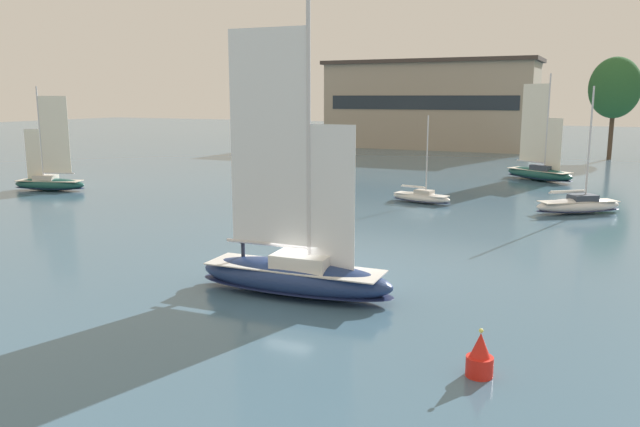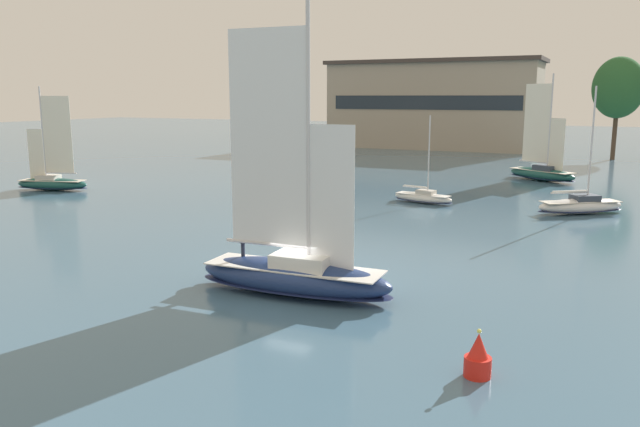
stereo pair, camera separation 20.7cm
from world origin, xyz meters
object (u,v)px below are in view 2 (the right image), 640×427
object	(u,v)px
sailboat_main	(294,272)
sailboat_moored_far_slip	(52,182)
sailboat_moored_near_marina	(581,205)
channel_buoy	(478,358)
tree_shore_left	(618,88)
sailboat_moored_outer_mooring	(423,197)
sailboat_moored_mid_channel	(542,172)

from	to	relation	value
sailboat_main	sailboat_moored_far_slip	size ratio (longest dim) A/B	1.32
sailboat_moored_near_marina	sailboat_moored_far_slip	distance (m)	51.54
sailboat_moored_far_slip	channel_buoy	xyz separation A→B (m)	(49.36, -25.19, -0.19)
tree_shore_left	sailboat_moored_near_marina	bearing A→B (deg)	-91.77
channel_buoy	sailboat_moored_outer_mooring	bearing A→B (deg)	109.45
sailboat_main	sailboat_moored_mid_channel	xyz separation A→B (m)	(6.01, 50.05, -0.13)
sailboat_moored_outer_mooring	sailboat_moored_far_slip	bearing A→B (deg)	-166.15
tree_shore_left	sailboat_moored_outer_mooring	xyz separation A→B (m)	(-14.98, -51.93, -10.40)
sailboat_main	sailboat_moored_near_marina	size ratio (longest dim) A/B	1.34
sailboat_moored_outer_mooring	channel_buoy	distance (m)	36.45
tree_shore_left	channel_buoy	distance (m)	86.95
sailboat_moored_mid_channel	sailboat_moored_outer_mooring	distance (m)	22.57
sailboat_main	channel_buoy	world-z (taller)	sailboat_main
tree_shore_left	sailboat_main	bearing A→B (deg)	-99.13
sailboat_moored_mid_channel	sailboat_moored_outer_mooring	bearing A→B (deg)	-110.73
sailboat_moored_near_marina	sailboat_moored_outer_mooring	world-z (taller)	sailboat_moored_near_marina
sailboat_main	sailboat_moored_far_slip	xyz separation A→B (m)	(-39.20, 19.77, -0.23)
sailboat_moored_far_slip	sailboat_moored_outer_mooring	xyz separation A→B (m)	(37.23, 9.18, -0.33)
sailboat_moored_mid_channel	tree_shore_left	bearing A→B (deg)	77.22
sailboat_moored_outer_mooring	tree_shore_left	bearing A→B (deg)	73.91
sailboat_main	channel_buoy	distance (m)	11.53
sailboat_main	sailboat_moored_outer_mooring	xyz separation A→B (m)	(-1.97, 28.94, -0.56)
sailboat_main	sailboat_moored_near_marina	xyz separation A→B (m)	(11.42, 29.48, -0.40)
sailboat_main	sailboat_moored_mid_channel	size ratio (longest dim) A/B	1.16
sailboat_moored_mid_channel	sailboat_moored_far_slip	world-z (taller)	sailboat_moored_mid_channel
sailboat_moored_mid_channel	sailboat_moored_far_slip	bearing A→B (deg)	-146.19
channel_buoy	sailboat_moored_near_marina	bearing A→B (deg)	87.94
sailboat_moored_outer_mooring	sailboat_moored_mid_channel	bearing A→B (deg)	69.27
sailboat_main	sailboat_moored_far_slip	world-z (taller)	sailboat_main
sailboat_moored_mid_channel	channel_buoy	xyz separation A→B (m)	(4.15, -55.48, -0.29)
sailboat_moored_near_marina	sailboat_moored_mid_channel	distance (m)	21.28
sailboat_main	sailboat_moored_mid_channel	world-z (taller)	sailboat_main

